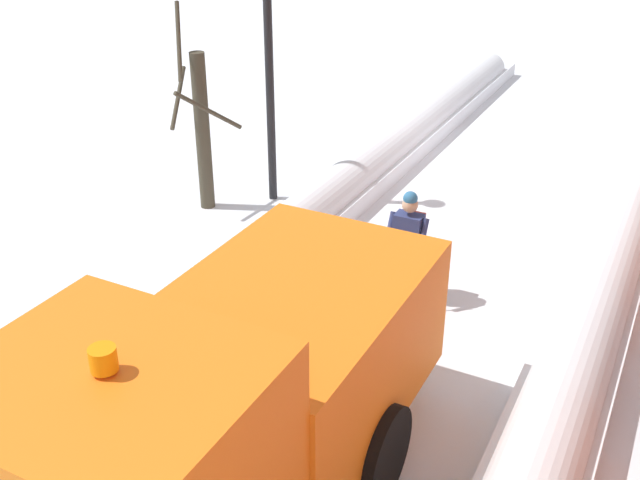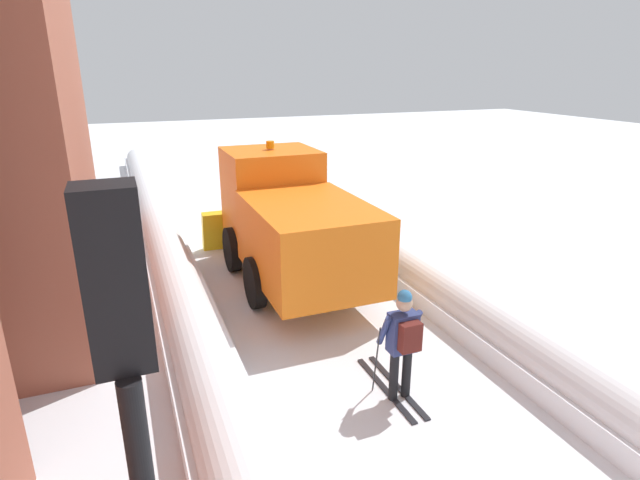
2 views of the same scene
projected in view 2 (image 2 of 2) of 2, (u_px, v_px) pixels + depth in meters
name	position (u px, v px, depth m)	size (l,w,h in m)	color
ground_plane	(301.00, 295.00, 11.37)	(80.00, 80.00, 0.00)	white
snowbank_left	(181.00, 297.00, 10.35)	(1.10, 36.00, 0.96)	white
snowbank_right	(402.00, 266.00, 12.17)	(1.10, 36.00, 0.90)	white
plow_truck	(289.00, 220.00, 11.75)	(3.20, 5.98, 3.12)	orange
skier	(402.00, 340.00, 7.55)	(0.62, 1.80, 1.81)	black
traffic_light_pole	(137.00, 438.00, 2.58)	(0.28, 0.42, 4.37)	black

